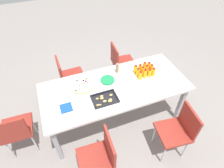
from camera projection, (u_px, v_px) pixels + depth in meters
name	position (u px, v px, depth m)	size (l,w,h in m)	color
ground_plane	(115.00, 118.00, 3.23)	(12.00, 12.00, 0.00)	gray
party_table	(115.00, 89.00, 2.74)	(2.09, 0.90, 0.76)	silver
chair_near_right	(68.00, 75.00, 3.25)	(0.41, 0.41, 0.83)	maroon
chair_near_left	(120.00, 61.00, 3.54)	(0.43, 0.43, 0.83)	maroon
chair_far_left	(178.00, 129.00, 2.49)	(0.45, 0.45, 0.83)	maroon
chair_end	(16.00, 130.00, 2.48)	(0.41, 0.41, 0.83)	maroon
chair_far_right	(100.00, 156.00, 2.23)	(0.42, 0.42, 0.83)	maroon
juice_bottle_0	(149.00, 66.00, 2.92)	(0.06, 0.06, 0.13)	#FBAA14
juice_bottle_1	(144.00, 66.00, 2.90)	(0.06, 0.06, 0.15)	#FAAD14
juice_bottle_2	(140.00, 68.00, 2.88)	(0.05, 0.05, 0.14)	#FAAA14
juice_bottle_3	(135.00, 69.00, 2.86)	(0.06, 0.06, 0.14)	#FAAD14
juice_bottle_4	(151.00, 69.00, 2.87)	(0.06, 0.06, 0.14)	#FAAC14
juice_bottle_5	(146.00, 70.00, 2.85)	(0.06, 0.06, 0.14)	#F9AC14
juice_bottle_6	(142.00, 71.00, 2.84)	(0.05, 0.05, 0.14)	#FAAF14
juice_bottle_7	(138.00, 72.00, 2.81)	(0.06, 0.06, 0.13)	#F9AB14
juice_bottle_8	(153.00, 72.00, 2.82)	(0.06, 0.06, 0.13)	#F8AB14
juice_bottle_9	(150.00, 73.00, 2.80)	(0.06, 0.06, 0.14)	#F9AF14
juice_bottle_10	(145.00, 74.00, 2.78)	(0.05, 0.05, 0.15)	#F8AB14
juice_bottle_11	(140.00, 75.00, 2.76)	(0.06, 0.06, 0.14)	#FBAD14
fruit_pizza	(82.00, 85.00, 2.69)	(0.33, 0.33, 0.05)	tan
snack_tray	(105.00, 99.00, 2.50)	(0.34, 0.24, 0.04)	black
plate_stack	(107.00, 80.00, 2.77)	(0.21, 0.21, 0.02)	#1E8C4C
napkin_stack	(66.00, 108.00, 2.41)	(0.15, 0.15, 0.01)	#194CA5
cardboard_tube	(117.00, 68.00, 2.85)	(0.04, 0.04, 0.17)	#9E7A56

